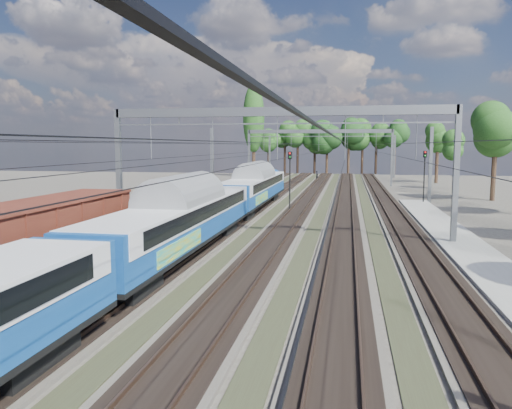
% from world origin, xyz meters
% --- Properties ---
extents(track_bed, '(21.00, 130.00, 0.34)m').
position_xyz_m(track_bed, '(-0.00, 45.00, 0.10)').
color(track_bed, '#47423A').
rests_on(track_bed, ground).
extents(platform, '(3.00, 70.00, 0.30)m').
position_xyz_m(platform, '(12.00, 20.00, 0.15)').
color(platform, gray).
rests_on(platform, ground).
extents(catenary, '(25.65, 130.00, 9.00)m').
position_xyz_m(catenary, '(0.33, 52.69, 6.40)').
color(catenary, slate).
rests_on(catenary, ground).
extents(tree_belt, '(39.13, 101.35, 11.94)m').
position_xyz_m(tree_belt, '(7.91, 90.48, 8.21)').
color(tree_belt, black).
rests_on(tree_belt, ground).
extents(poplar, '(4.40, 4.40, 19.04)m').
position_xyz_m(poplar, '(-14.50, 98.00, 11.89)').
color(poplar, black).
rests_on(poplar, ground).
extents(emu_train, '(3.19, 67.41, 4.67)m').
position_xyz_m(emu_train, '(-4.50, 22.94, 2.75)').
color(emu_train, black).
rests_on(emu_train, ground).
extents(freight_boxcar, '(3.04, 14.66, 3.78)m').
position_xyz_m(freight_boxcar, '(-9.00, 15.85, 2.31)').
color(freight_boxcar, black).
rests_on(freight_boxcar, ground).
extents(worker, '(0.44, 0.64, 1.71)m').
position_xyz_m(worker, '(-0.97, 90.44, 0.85)').
color(worker, black).
rests_on(worker, ground).
extents(signal_near, '(0.41, 0.38, 5.84)m').
position_xyz_m(signal_near, '(-0.85, 44.89, 3.69)').
color(signal_near, black).
rests_on(signal_near, ground).
extents(signal_far, '(0.42, 0.39, 5.86)m').
position_xyz_m(signal_far, '(12.90, 53.11, 3.71)').
color(signal_far, black).
rests_on(signal_far, ground).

